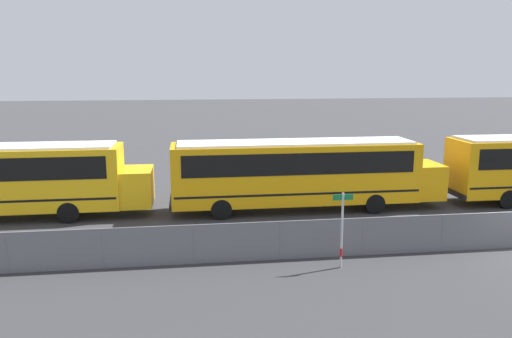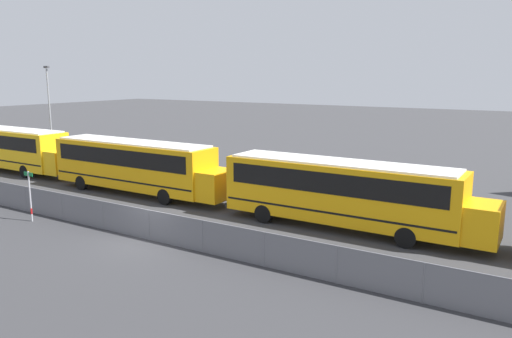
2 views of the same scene
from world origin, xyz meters
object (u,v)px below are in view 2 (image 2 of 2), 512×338
school_bus_3 (136,163)px  light_pole (49,106)px  school_bus_4 (345,190)px  street_sign (30,195)px  school_bus_2 (10,146)px

school_bus_3 → light_pole: light_pole is taller
school_bus_4 → street_sign: bearing=-153.1°
school_bus_3 → street_sign: 7.31m
school_bus_4 → street_sign: 15.98m
school_bus_2 → school_bus_3: bearing=-1.7°
school_bus_2 → street_sign: (13.77, -7.69, -0.57)m
school_bus_4 → light_pole: light_pole is taller
street_sign → light_pole: (-19.60, 15.68, 3.12)m
street_sign → light_pole: bearing=141.3°
school_bus_4 → street_sign: school_bus_4 is taller
school_bus_2 → street_sign: school_bus_2 is taller
school_bus_4 → light_pole: size_ratio=1.59×
school_bus_3 → school_bus_4: 14.01m
school_bus_3 → school_bus_4: bearing=-0.2°
school_bus_2 → school_bus_3: 14.00m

